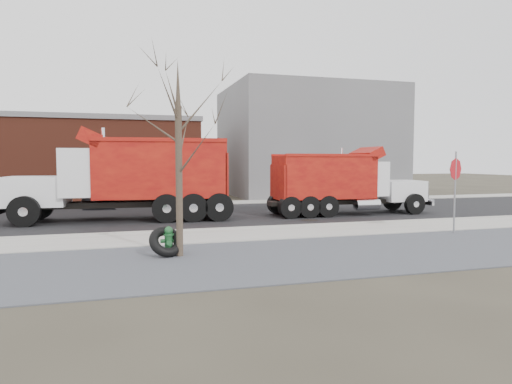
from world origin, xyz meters
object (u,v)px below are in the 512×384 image
object	(u,v)px
fire_hydrant	(169,242)
dump_truck_red_b	(131,175)
stop_sign	(455,178)
dump_truck_red_a	(342,181)
truck_tire	(166,242)

from	to	relation	value
fire_hydrant	dump_truck_red_b	size ratio (longest dim) A/B	0.09
dump_truck_red_b	fire_hydrant	bearing A→B (deg)	99.73
stop_sign	dump_truck_red_a	distance (m)	6.36
fire_hydrant	dump_truck_red_a	bearing A→B (deg)	41.27
fire_hydrant	stop_sign	bearing A→B (deg)	7.52
stop_sign	fire_hydrant	bearing A→B (deg)	-174.93
stop_sign	dump_truck_red_a	xyz separation A→B (m)	(-1.21, 6.23, -0.35)
fire_hydrant	stop_sign	xyz separation A→B (m)	(10.00, 0.98, 1.59)
truck_tire	stop_sign	bearing A→B (deg)	6.13
fire_hydrant	dump_truck_red_b	bearing A→B (deg)	97.90
stop_sign	dump_truck_red_b	distance (m)	12.76
fire_hydrant	dump_truck_red_a	distance (m)	11.44
fire_hydrant	truck_tire	bearing A→B (deg)	-126.82
stop_sign	dump_truck_red_a	world-z (taller)	dump_truck_red_a
truck_tire	stop_sign	world-z (taller)	stop_sign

